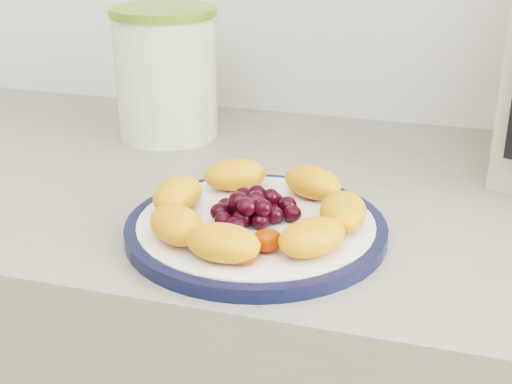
% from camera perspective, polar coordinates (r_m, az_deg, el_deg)
% --- Properties ---
extents(plate_rim, '(0.28, 0.28, 0.01)m').
position_cam_1_polar(plate_rim, '(0.75, 0.00, -2.97)').
color(plate_rim, '#0E1534').
rests_on(plate_rim, counter).
extents(plate_face, '(0.25, 0.25, 0.02)m').
position_cam_1_polar(plate_face, '(0.75, 0.00, -2.90)').
color(plate_face, white).
rests_on(plate_face, counter).
extents(canister, '(0.18, 0.18, 0.18)m').
position_cam_1_polar(canister, '(1.05, -7.20, 9.10)').
color(canister, '#3E620F').
rests_on(canister, counter).
extents(canister_lid, '(0.19, 0.19, 0.01)m').
position_cam_1_polar(canister_lid, '(1.03, -7.46, 14.14)').
color(canister_lid, olive).
rests_on(canister_lid, canister).
extents(fruit_plate, '(0.23, 0.23, 0.04)m').
position_cam_1_polar(fruit_plate, '(0.74, -0.17, -1.38)').
color(fruit_plate, orange).
rests_on(fruit_plate, plate_face).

